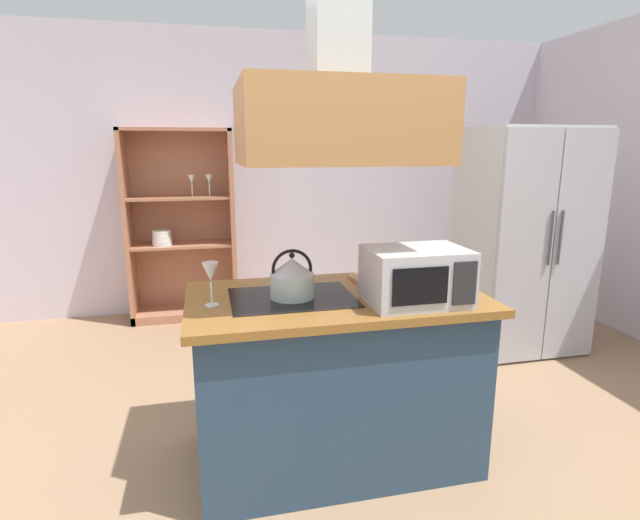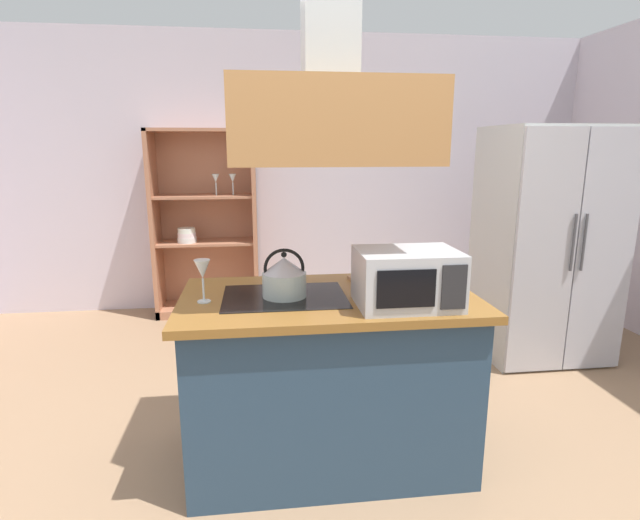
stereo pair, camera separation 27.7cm
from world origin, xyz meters
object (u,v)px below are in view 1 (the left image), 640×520
at_px(refrigerator, 522,240).
at_px(cutting_board, 384,279).
at_px(kettle, 292,278).
at_px(wine_glass_on_counter, 211,274).
at_px(microwave, 416,276).
at_px(dish_cabinet, 182,236).

xyz_separation_m(refrigerator, cutting_board, (-1.52, -0.96, 0.02)).
distance_m(kettle, wine_glass_on_counter, 0.39).
distance_m(refrigerator, microwave, 2.05).
height_order(kettle, microwave, microwave).
relative_size(refrigerator, kettle, 7.39).
xyz_separation_m(refrigerator, kettle, (-2.07, -1.16, 0.11)).
distance_m(refrigerator, kettle, 2.38).
height_order(dish_cabinet, kettle, dish_cabinet).
relative_size(kettle, cutting_board, 0.71).
bearing_deg(kettle, refrigerator, 29.28).
height_order(kettle, cutting_board, kettle).
bearing_deg(wine_glass_on_counter, cutting_board, 14.57).
bearing_deg(dish_cabinet, microwave, -66.59).
xyz_separation_m(cutting_board, wine_glass_on_counter, (-0.93, -0.24, 0.14)).
height_order(dish_cabinet, cutting_board, dish_cabinet).
distance_m(refrigerator, dish_cabinet, 3.04).
xyz_separation_m(microwave, wine_glass_on_counter, (-0.94, 0.16, 0.02)).
distance_m(dish_cabinet, microwave, 2.99).
xyz_separation_m(refrigerator, microwave, (-1.52, -1.36, 0.14)).
bearing_deg(microwave, refrigerator, 41.92).
relative_size(dish_cabinet, microwave, 3.88).
relative_size(refrigerator, cutting_board, 5.21).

